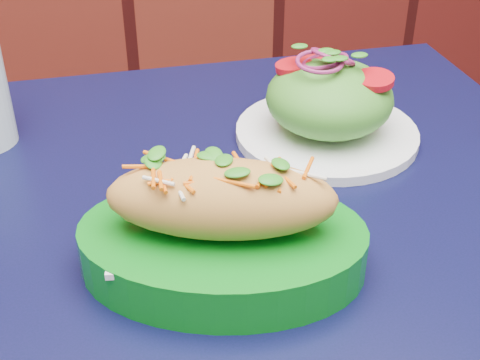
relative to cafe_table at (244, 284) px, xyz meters
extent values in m
cube|color=black|center=(0.00, 0.00, 0.07)|extent=(0.83, 0.83, 0.03)
cylinder|color=black|center=(-0.32, 0.34, -0.30)|extent=(0.04, 0.04, 0.72)
cylinder|color=black|center=(0.34, 0.32, -0.30)|extent=(0.04, 0.04, 0.72)
cube|color=white|center=(-0.04, -0.07, 0.13)|extent=(0.21, 0.15, 0.01)
ellipsoid|color=gold|center=(-0.04, -0.07, 0.17)|extent=(0.21, 0.14, 0.07)
cylinder|color=white|center=(0.14, 0.14, 0.09)|extent=(0.22, 0.22, 0.01)
ellipsoid|color=#4C992D|center=(0.14, 0.14, 0.14)|extent=(0.15, 0.15, 0.08)
cylinder|color=red|center=(0.18, 0.11, 0.18)|extent=(0.04, 0.04, 0.01)
cylinder|color=red|center=(0.11, 0.17, 0.18)|extent=(0.04, 0.04, 0.01)
cylinder|color=red|center=(0.14, 0.18, 0.18)|extent=(0.04, 0.04, 0.01)
torus|color=#921F5E|center=(0.14, 0.14, 0.19)|extent=(0.06, 0.06, 0.01)
torus|color=#921F5E|center=(0.14, 0.14, 0.19)|extent=(0.06, 0.06, 0.01)
torus|color=#921F5E|center=(0.14, 0.14, 0.20)|extent=(0.06, 0.06, 0.01)
camera|label=1|loc=(-0.15, -0.53, 0.49)|focal=50.00mm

